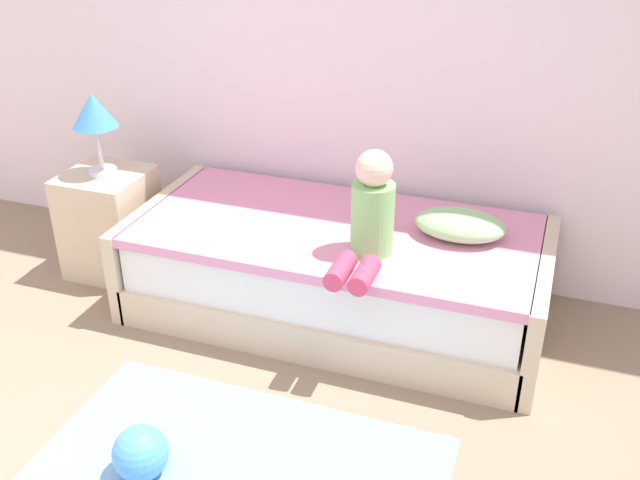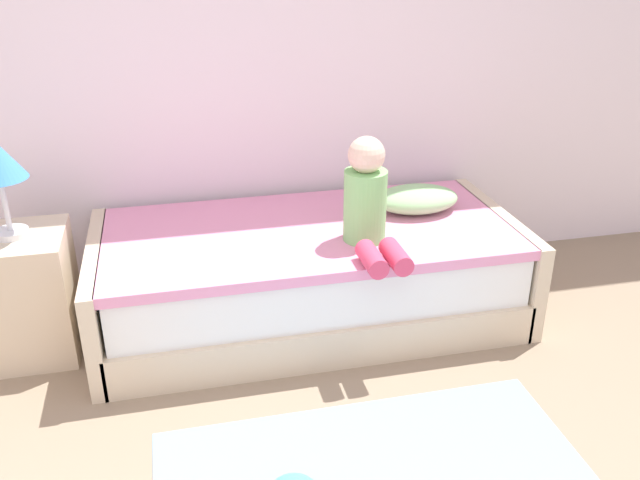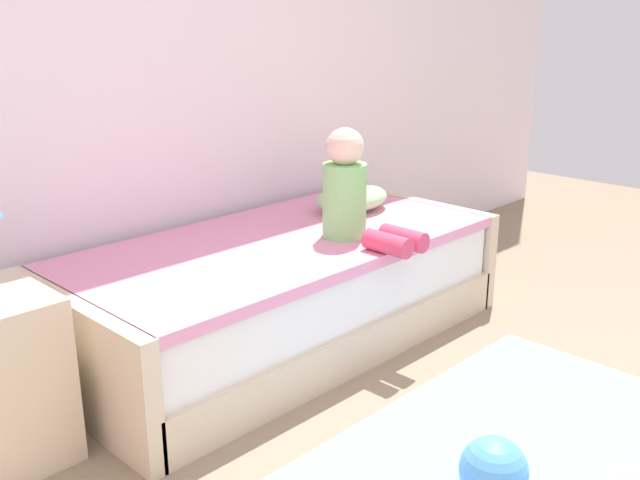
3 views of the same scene
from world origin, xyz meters
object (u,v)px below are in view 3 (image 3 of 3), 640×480
object	(u,v)px
pillow	(352,198)
toy_ball	(494,471)
child_figure	(353,195)
bed	(282,291)

from	to	relation	value
pillow	toy_ball	bearing A→B (deg)	-122.95
child_figure	toy_ball	size ratio (longest dim) A/B	2.33
bed	child_figure	world-z (taller)	child_figure
bed	pillow	distance (m)	0.68
bed	pillow	world-z (taller)	pillow
toy_ball	child_figure	bearing A→B (deg)	62.85
bed	pillow	size ratio (longest dim) A/B	4.80
bed	child_figure	distance (m)	0.56
bed	pillow	xyz separation A→B (m)	(0.60, 0.10, 0.32)
child_figure	toy_ball	bearing A→B (deg)	-117.15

